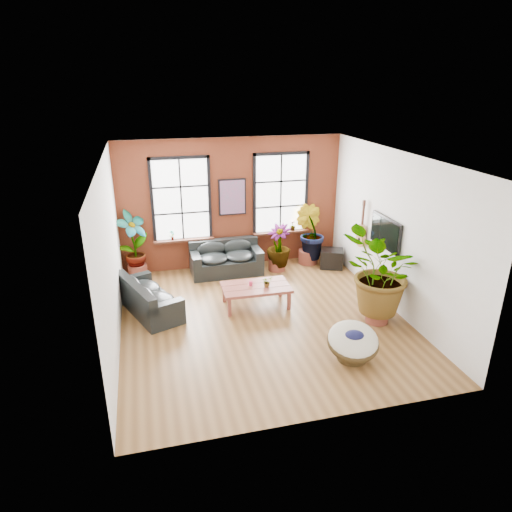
# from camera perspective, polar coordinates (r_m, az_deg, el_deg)

# --- Properties ---
(room) EXTENTS (6.04, 6.54, 3.54)m
(room) POSITION_cam_1_polar(r_m,az_deg,el_deg) (9.46, 0.67, 1.82)
(room) COLOR brown
(room) RESTS_ON ground
(sofa_back) EXTENTS (1.88, 0.94, 0.86)m
(sofa_back) POSITION_cam_1_polar(r_m,az_deg,el_deg) (12.23, -3.80, -0.35)
(sofa_back) COLOR black
(sofa_back) RESTS_ON ground
(sofa_left) EXTENTS (1.46, 2.09, 0.76)m
(sofa_left) POSITION_cam_1_polar(r_m,az_deg,el_deg) (10.46, -13.43, -5.15)
(sofa_left) COLOR black
(sofa_left) RESTS_ON ground
(coffee_table) EXTENTS (1.55, 0.91, 0.59)m
(coffee_table) POSITION_cam_1_polar(r_m,az_deg,el_deg) (10.42, -0.01, -4.05)
(coffee_table) COLOR brown
(coffee_table) RESTS_ON ground
(papasan_chair) EXTENTS (1.15, 1.16, 0.72)m
(papasan_chair) POSITION_cam_1_polar(r_m,az_deg,el_deg) (8.75, 12.03, -10.44)
(papasan_chair) COLOR #3E2E16
(papasan_chair) RESTS_ON ground
(poster) EXTENTS (0.74, 0.06, 0.98)m
(poster) POSITION_cam_1_polar(r_m,az_deg,el_deg) (12.23, -2.97, 7.37)
(poster) COLOR black
(poster) RESTS_ON room
(tv_wall_unit) EXTENTS (0.13, 1.86, 1.20)m
(tv_wall_unit) POSITION_cam_1_polar(r_m,az_deg,el_deg) (10.98, 15.03, 2.78)
(tv_wall_unit) COLOR black
(tv_wall_unit) RESTS_ON room
(media_box) EXTENTS (0.76, 0.70, 0.51)m
(media_box) POSITION_cam_1_polar(r_m,az_deg,el_deg) (12.75, 9.41, -0.31)
(media_box) COLOR black
(media_box) RESTS_ON ground
(pot_back_left) EXTENTS (0.64, 0.64, 0.36)m
(pot_back_left) POSITION_cam_1_polar(r_m,az_deg,el_deg) (12.37, -14.55, -1.82)
(pot_back_left) COLOR brown
(pot_back_left) RESTS_ON ground
(pot_back_right) EXTENTS (0.58, 0.58, 0.39)m
(pot_back_right) POSITION_cam_1_polar(r_m,az_deg,el_deg) (12.97, 6.51, -0.06)
(pot_back_right) COLOR brown
(pot_back_right) RESTS_ON ground
(pot_right_wall) EXTENTS (0.54, 0.54, 0.36)m
(pot_right_wall) POSITION_cam_1_polar(r_m,az_deg,el_deg) (10.21, 14.89, -7.02)
(pot_right_wall) COLOR brown
(pot_right_wall) RESTS_ON ground
(pot_mid) EXTENTS (0.57, 0.57, 0.33)m
(pot_mid) POSITION_cam_1_polar(r_m,az_deg,el_deg) (12.45, 2.61, -1.03)
(pot_mid) COLOR brown
(pot_mid) RESTS_ON ground
(floor_plant_back_left) EXTENTS (1.06, 1.01, 1.67)m
(floor_plant_back_left) POSITION_cam_1_polar(r_m,az_deg,el_deg) (12.06, -15.07, 1.64)
(floor_plant_back_left) COLOR #1B4C14
(floor_plant_back_left) RESTS_ON ground
(floor_plant_back_right) EXTENTS (1.04, 1.06, 1.51)m
(floor_plant_back_right) POSITION_cam_1_polar(r_m,az_deg,el_deg) (12.75, 6.73, 2.93)
(floor_plant_back_right) COLOR #1B4C14
(floor_plant_back_right) RESTS_ON ground
(floor_plant_right_wall) EXTENTS (2.24, 2.22, 1.88)m
(floor_plant_right_wall) POSITION_cam_1_polar(r_m,az_deg,el_deg) (9.86, 15.42, -2.18)
(floor_plant_right_wall) COLOR #1B4C14
(floor_plant_right_wall) RESTS_ON ground
(floor_plant_mid) EXTENTS (0.91, 0.91, 1.14)m
(floor_plant_mid) POSITION_cam_1_polar(r_m,az_deg,el_deg) (12.24, 2.85, 1.32)
(floor_plant_mid) COLOR #1B4C14
(floor_plant_mid) RESTS_ON ground
(table_plant) EXTENTS (0.28, 0.27, 0.25)m
(table_plant) POSITION_cam_1_polar(r_m,az_deg,el_deg) (10.31, 1.38, -3.23)
(table_plant) COLOR #1B4C14
(table_plant) RESTS_ON coffee_table
(sill_plant_left) EXTENTS (0.17, 0.17, 0.27)m
(sill_plant_left) POSITION_cam_1_polar(r_m,az_deg,el_deg) (12.24, -10.44, 2.58)
(sill_plant_left) COLOR #1B4C14
(sill_plant_left) RESTS_ON room
(sill_plant_right) EXTENTS (0.19, 0.19, 0.27)m
(sill_plant_right) POSITION_cam_1_polar(r_m,az_deg,el_deg) (12.86, 4.61, 3.80)
(sill_plant_right) COLOR #1B4C14
(sill_plant_right) RESTS_ON room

